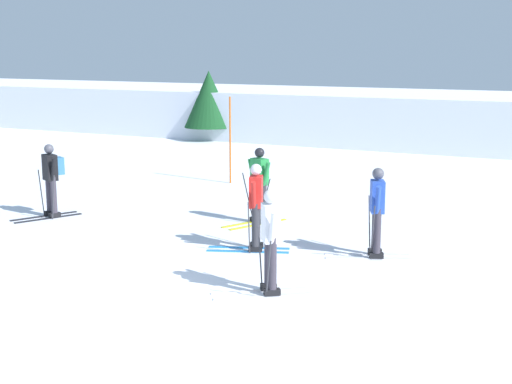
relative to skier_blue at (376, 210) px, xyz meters
name	(u,v)px	position (x,y,z in m)	size (l,w,h in m)	color
ground_plane	(94,295)	(-3.40, -4.10, -0.92)	(120.00, 120.00, 0.00)	silver
far_snow_ridge	(419,118)	(-3.40, 17.16, 0.10)	(80.00, 6.70, 2.02)	silver
skier_blue	(376,210)	(0.00, 0.00, 0.00)	(1.61, 0.98, 1.71)	silver
skier_green	(259,183)	(-3.17, 1.52, 0.00)	(1.02, 1.60, 1.71)	gold
skier_red	(256,205)	(-2.24, -0.57, 0.00)	(1.63, 0.95, 1.71)	#237AC6
skier_white	(270,239)	(-0.90, -2.79, 0.00)	(1.50, 1.26, 1.71)	silver
skier_black	(51,176)	(-7.78, -0.03, 0.04)	(1.06, 1.59, 1.71)	black
trail_marker_pole	(230,140)	(-6.08, 5.62, 0.34)	(0.05, 0.05, 2.51)	#C65614
conifer_far_left	(209,99)	(-11.60, 14.12, 0.82)	(2.11, 2.11, 2.93)	#513823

